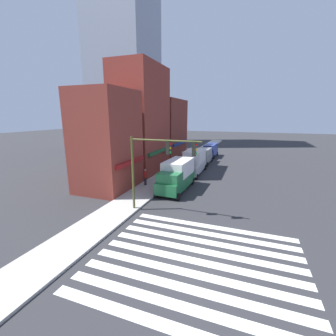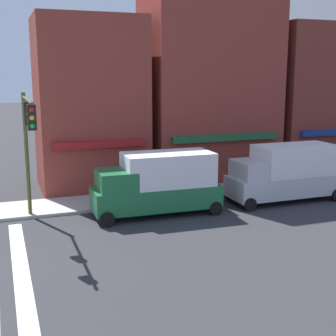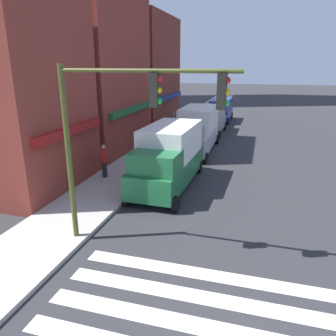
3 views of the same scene
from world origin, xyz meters
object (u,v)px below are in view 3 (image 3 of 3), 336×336
at_px(pedestrian_red_jacket, 104,160).
at_px(box_truck_green, 168,156).
at_px(traffic_signal, 125,119).
at_px(van_grey, 211,119).
at_px(van_blue, 221,109).
at_px(pedestrian_orange_vest, 164,130).
at_px(pedestrian_grey_coat, 173,121).
at_px(box_truck_silver, 197,129).

bearing_deg(pedestrian_red_jacket, box_truck_green, -34.95).
height_order(traffic_signal, van_grey, traffic_signal).
bearing_deg(pedestrian_red_jacket, van_blue, 45.68).
height_order(pedestrian_orange_vest, pedestrian_red_jacket, same).
height_order(box_truck_green, pedestrian_grey_coat, box_truck_green).
height_order(van_blue, pedestrian_red_jacket, van_blue).
distance_m(box_truck_silver, pedestrian_grey_coat, 6.50).
bearing_deg(pedestrian_orange_vest, van_blue, -0.92).
relative_size(traffic_signal, pedestrian_grey_coat, 3.37).
bearing_deg(traffic_signal, van_grey, 1.02).
distance_m(box_truck_green, van_grey, 13.84).
relative_size(box_truck_green, box_truck_silver, 1.01).
distance_m(van_blue, pedestrian_red_jacket, 20.71).
bearing_deg(van_grey, pedestrian_orange_vest, 149.55).
bearing_deg(box_truck_green, pedestrian_red_jacket, 90.99).
height_order(box_truck_green, box_truck_silver, same).
bearing_deg(box_truck_silver, pedestrian_grey_coat, 29.41).
xyz_separation_m(box_truck_silver, pedestrian_orange_vest, (1.69, 2.93, -0.51)).
bearing_deg(traffic_signal, pedestrian_grey_coat, 10.79).
distance_m(van_grey, pedestrian_orange_vest, 5.67).
relative_size(traffic_signal, box_truck_green, 0.95).
distance_m(van_grey, pedestrian_grey_coat, 3.38).
bearing_deg(van_grey, box_truck_silver, -179.32).
height_order(pedestrian_grey_coat, pedestrian_red_jacket, same).
bearing_deg(van_grey, pedestrian_red_jacket, 166.29).
distance_m(box_truck_green, box_truck_silver, 7.31).
xyz_separation_m(box_truck_green, pedestrian_red_jacket, (0.03, 3.54, -0.51)).
distance_m(box_truck_silver, van_grey, 6.54).
xyz_separation_m(box_truck_silver, van_blue, (13.13, -0.00, -0.30)).
relative_size(van_blue, pedestrian_orange_vest, 2.84).
distance_m(pedestrian_orange_vest, pedestrian_red_jacket, 8.98).
height_order(box_truck_silver, pedestrian_red_jacket, box_truck_silver).
xyz_separation_m(box_truck_silver, van_grey, (6.53, -0.00, -0.30)).
relative_size(box_truck_silver, pedestrian_red_jacket, 3.52).
height_order(box_truck_green, pedestrian_red_jacket, box_truck_green).
distance_m(box_truck_silver, pedestrian_orange_vest, 3.42).
bearing_deg(pedestrian_orange_vest, box_truck_green, -148.52).
relative_size(box_truck_silver, van_grey, 1.24).
xyz_separation_m(pedestrian_orange_vest, pedestrian_grey_coat, (3.93, 0.32, 0.00)).
distance_m(van_grey, pedestrian_red_jacket, 14.26).
bearing_deg(box_truck_green, traffic_signal, -175.15).
height_order(box_truck_green, van_blue, box_truck_green).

